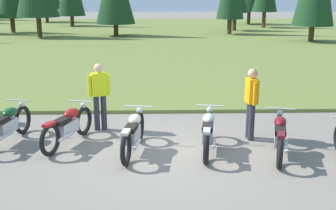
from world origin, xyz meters
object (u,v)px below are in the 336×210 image
at_px(rider_near_row_end, 99,93).
at_px(rider_with_back_turned, 251,100).
at_px(motorcycle_british_green, 7,125).
at_px(motorcycle_cream, 133,133).
at_px(motorcycle_red, 68,126).
at_px(motorcycle_maroon, 280,135).
at_px(motorcycle_silver, 208,132).

distance_m(rider_near_row_end, rider_with_back_turned, 3.65).
height_order(motorcycle_british_green, motorcycle_cream, same).
height_order(motorcycle_british_green, rider_near_row_end, rider_near_row_end).
xyz_separation_m(motorcycle_cream, rider_with_back_turned, (2.66, 0.77, 0.51)).
bearing_deg(rider_near_row_end, rider_with_back_turned, -12.26).
relative_size(motorcycle_cream, rider_with_back_turned, 1.25).
distance_m(motorcycle_british_green, rider_with_back_turned, 5.56).
distance_m(motorcycle_red, rider_with_back_turned, 4.19).
bearing_deg(motorcycle_maroon, rider_with_back_turned, 111.20).
height_order(motorcycle_silver, rider_with_back_turned, rider_with_back_turned).
bearing_deg(motorcycle_red, motorcycle_cream, -19.03).
distance_m(motorcycle_cream, rider_with_back_turned, 2.82).
height_order(motorcycle_red, motorcycle_cream, same).
bearing_deg(motorcycle_british_green, motorcycle_cream, -11.96).
bearing_deg(motorcycle_silver, motorcycle_cream, -179.15).
bearing_deg(motorcycle_british_green, rider_near_row_end, 25.42).
relative_size(motorcycle_red, rider_near_row_end, 1.20).
relative_size(motorcycle_silver, rider_with_back_turned, 1.25).
height_order(motorcycle_british_green, motorcycle_maroon, same).
height_order(motorcycle_red, rider_near_row_end, rider_near_row_end).
xyz_separation_m(motorcycle_cream, rider_near_row_end, (-0.91, 1.54, 0.51)).
distance_m(motorcycle_silver, rider_near_row_end, 2.97).
xyz_separation_m(motorcycle_cream, motorcycle_maroon, (3.06, -0.25, 0.00)).
xyz_separation_m(motorcycle_british_green, motorcycle_maroon, (5.93, -0.86, 0.00)).
bearing_deg(rider_with_back_turned, rider_near_row_end, 167.74).
xyz_separation_m(motorcycle_cream, motorcycle_silver, (1.59, 0.02, 0.00)).
bearing_deg(motorcycle_british_green, motorcycle_maroon, -8.25).
relative_size(motorcycle_red, motorcycle_cream, 0.96).
relative_size(motorcycle_maroon, rider_with_back_turned, 1.23).
bearing_deg(motorcycle_red, motorcycle_british_green, 176.03).
relative_size(motorcycle_british_green, motorcycle_silver, 1.00).
bearing_deg(motorcycle_cream, motorcycle_british_green, 168.04).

